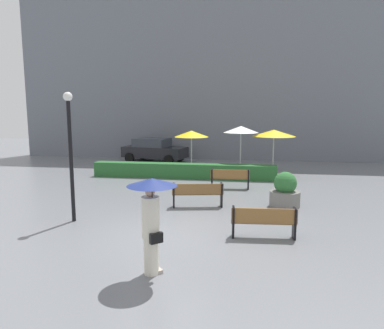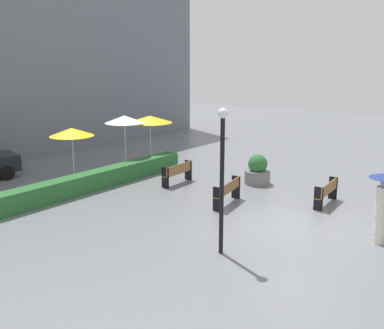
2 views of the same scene
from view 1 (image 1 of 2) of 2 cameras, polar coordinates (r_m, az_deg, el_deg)
ground_plane at (r=10.57m, az=-4.38°, el=-10.84°), size 60.00×60.00×0.00m
bench_back_row at (r=16.22m, az=5.99°, el=-1.99°), size 1.74×0.41×0.88m
bench_mid_center at (r=13.14m, az=0.90°, el=-4.46°), size 1.87×0.66×0.88m
bench_near_right at (r=10.26m, az=11.21°, el=-8.56°), size 1.80×0.45×0.86m
pedestrian_with_umbrella at (r=7.73m, az=-6.39°, el=-7.28°), size 1.05×1.05×2.13m
planter_pot at (r=13.65m, az=14.39°, el=-4.17°), size 1.09×1.09×1.29m
lamp_post at (r=11.82m, az=-18.58°, el=3.10°), size 0.28×0.28×4.04m
patio_umbrella_yellow at (r=20.19m, az=-0.09°, el=4.83°), size 1.91×1.91×2.33m
patio_umbrella_white at (r=19.52m, az=7.69°, el=5.47°), size 1.85×1.85×2.62m
patio_umbrella_yellow_far at (r=19.55m, az=12.73°, el=4.83°), size 2.25×2.25×2.45m
hedge_strip at (r=18.65m, az=-1.38°, el=-1.00°), size 9.39×0.70×0.75m
building_facade at (r=25.88m, az=3.72°, el=13.59°), size 28.00×1.20×11.43m
parked_car at (r=24.40m, az=-5.96°, el=2.33°), size 4.49×2.71×1.57m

